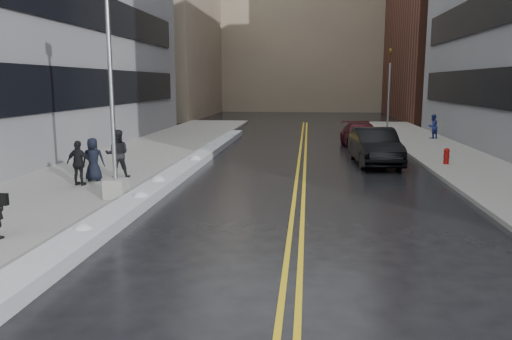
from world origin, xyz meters
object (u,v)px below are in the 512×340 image
(traffic_signal, at_px, (389,88))
(lamppost, at_px, (113,123))
(pedestrian_b, at_px, (117,154))
(pedestrian_d, at_px, (79,163))
(car_black, at_px, (375,146))
(pedestrian_c, at_px, (93,159))
(car_maroon, at_px, (361,136))
(pedestrian_east, at_px, (433,126))
(fire_hydrant, at_px, (446,155))

(traffic_signal, bearing_deg, lamppost, -118.21)
(pedestrian_b, bearing_deg, traffic_signal, -142.21)
(pedestrian_d, bearing_deg, car_black, -142.10)
(pedestrian_c, bearing_deg, car_maroon, -147.69)
(traffic_signal, bearing_deg, pedestrian_c, -125.18)
(pedestrian_c, bearing_deg, pedestrian_d, 65.63)
(pedestrian_east, height_order, car_black, pedestrian_east)
(pedestrian_b, relative_size, car_black, 0.37)
(fire_hydrant, xyz_separation_m, pedestrian_c, (-14.18, -5.40, 0.41))
(pedestrian_b, height_order, pedestrian_d, pedestrian_b)
(lamppost, relative_size, pedestrian_b, 4.08)
(lamppost, distance_m, traffic_signal, 24.98)
(pedestrian_b, bearing_deg, pedestrian_d, 42.83)
(car_black, bearing_deg, traffic_signal, 75.43)
(lamppost, xyz_separation_m, car_maroon, (9.16, 14.45, -1.81))
(traffic_signal, distance_m, pedestrian_east, 4.76)
(car_black, bearing_deg, fire_hydrant, -12.83)
(pedestrian_east, distance_m, car_black, 11.39)
(pedestrian_c, distance_m, pedestrian_d, 0.88)
(pedestrian_b, height_order, pedestrian_c, pedestrian_b)
(lamppost, bearing_deg, car_black, 42.80)
(pedestrian_d, bearing_deg, traffic_signal, -117.54)
(pedestrian_d, bearing_deg, car_maroon, -124.57)
(pedestrian_east, xyz_separation_m, car_black, (-5.03, -10.22, -0.09))
(lamppost, relative_size, fire_hydrant, 10.45)
(lamppost, height_order, fire_hydrant, lamppost)
(pedestrian_c, relative_size, car_maroon, 0.32)
(car_black, bearing_deg, pedestrian_east, 60.19)
(pedestrian_d, relative_size, car_maroon, 0.32)
(pedestrian_b, bearing_deg, pedestrian_c, 24.19)
(fire_hydrant, bearing_deg, lamppost, -146.96)
(fire_hydrant, relative_size, car_black, 0.14)
(fire_hydrant, xyz_separation_m, pedestrian_b, (-13.48, -4.78, 0.54))
(pedestrian_c, bearing_deg, traffic_signal, -139.91)
(lamppost, bearing_deg, pedestrian_d, 139.45)
(car_maroon, bearing_deg, fire_hydrant, -67.64)
(fire_hydrant, distance_m, car_black, 3.17)
(traffic_signal, xyz_separation_m, pedestrian_b, (-12.98, -18.78, -2.32))
(fire_hydrant, relative_size, car_maroon, 0.15)
(pedestrian_east, bearing_deg, car_black, 26.98)
(car_maroon, bearing_deg, pedestrian_east, 36.64)
(pedestrian_d, relative_size, car_black, 0.31)
(pedestrian_b, xyz_separation_m, car_black, (10.36, 5.29, -0.24))
(fire_hydrant, bearing_deg, pedestrian_east, 79.88)
(fire_hydrant, bearing_deg, car_black, 170.78)
(traffic_signal, height_order, pedestrian_b, traffic_signal)
(car_black, bearing_deg, pedestrian_b, -156.58)
(car_black, bearing_deg, pedestrian_c, -155.50)
(pedestrian_b, xyz_separation_m, pedestrian_east, (15.39, 15.51, -0.15))
(fire_hydrant, xyz_separation_m, car_maroon, (-3.14, 6.45, 0.18))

